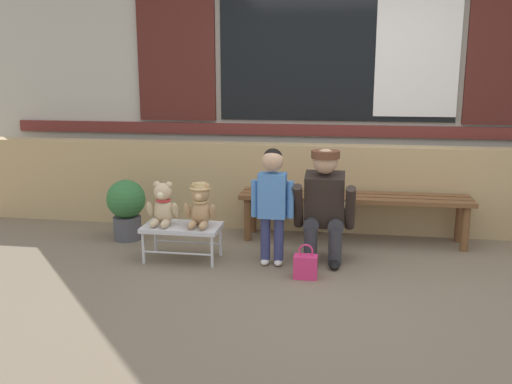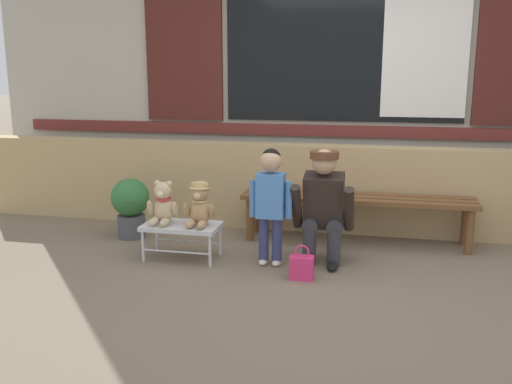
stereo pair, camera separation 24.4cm
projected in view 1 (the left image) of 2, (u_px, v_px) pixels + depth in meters
The scene contains 11 objects.
ground_plane at pixel (324, 280), 4.20m from camera, with size 60.00×60.00×0.00m, color #756651.
brick_low_wall at pixel (331, 188), 5.48m from camera, with size 7.56×0.25×0.85m, color tan.
shop_facade at pixel (337, 46), 5.69m from camera, with size 7.72×0.26×3.62m.
wooden_bench_long at pixel (354, 202), 5.11m from camera, with size 2.10×0.40×0.44m.
small_display_bench at pixel (182, 229), 4.61m from camera, with size 0.64×0.36×0.30m.
teddy_bear_plain at pixel (163, 205), 4.60m from camera, with size 0.28×0.26×0.36m.
teddy_bear_with_hat at pixel (200, 206), 4.54m from camera, with size 0.28×0.27×0.36m.
child_standing at pixel (272, 194), 4.43m from camera, with size 0.35×0.18×0.96m.
adult_crouching at pixel (325, 205), 4.54m from camera, with size 0.50×0.49×0.95m.
handbag_on_ground at pixel (306, 266), 4.23m from camera, with size 0.18×0.11×0.27m.
potted_plant at pixel (126, 206), 5.17m from camera, with size 0.36×0.36×0.57m.
Camera 1 is at (0.14, -3.99, 1.55)m, focal length 38.87 mm.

